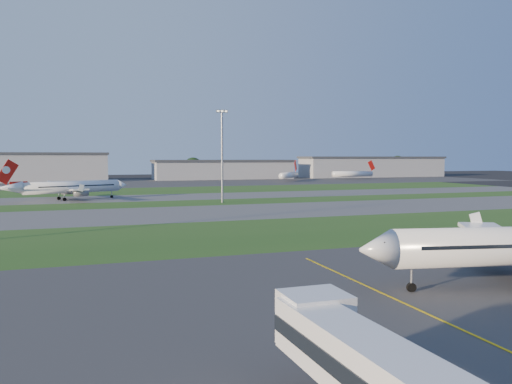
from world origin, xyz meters
name	(u,v)px	position (x,y,z in m)	size (l,w,h in m)	color
ground	(429,353)	(0.00, 0.00, 0.00)	(700.00, 700.00, 0.00)	black
apron_near	(429,353)	(0.00, 0.00, 0.01)	(300.00, 70.00, 0.01)	#333335
grass_strip_a	(222,235)	(0.00, 52.00, 0.01)	(300.00, 34.00, 0.01)	#27501A
taxiway_a	(185,214)	(0.00, 85.00, 0.01)	(300.00, 32.00, 0.01)	#515154
grass_strip_b	(167,204)	(0.00, 110.00, 0.01)	(300.00, 18.00, 0.01)	#27501A
taxiway_b	(157,198)	(0.00, 132.00, 0.01)	(300.00, 26.00, 0.01)	#515154
grass_strip_c	(145,191)	(0.00, 165.00, 0.01)	(300.00, 40.00, 0.01)	#27501A
apron_far	(131,183)	(0.00, 225.00, 0.01)	(400.00, 80.00, 0.01)	#333335
yellow_line	(490,344)	(5.00, 0.00, 0.00)	(0.25, 60.00, 0.02)	gold
airliner_taxiing	(71,187)	(-25.09, 131.24, 3.81)	(33.21, 28.13, 10.86)	white
mini_jet_near	(289,175)	(81.21, 218.48, 3.28)	(19.42, 23.26, 9.48)	white
mini_jet_far	(353,174)	(123.24, 224.87, 3.28)	(28.64, 5.14, 9.48)	white
light_mast_centre	(222,150)	(15.00, 108.00, 14.81)	(3.20, 0.70, 25.80)	gray
hangar_west	(37,167)	(-45.00, 255.00, 7.64)	(71.40, 23.00, 15.20)	#929499
hangar_east	(223,169)	(55.00, 255.00, 5.64)	(81.60, 23.00, 11.20)	#929499
hangar_far_east	(373,167)	(155.00, 255.00, 6.64)	(96.90, 23.00, 13.20)	#929499
tree_mid_west	(88,170)	(-20.00, 266.00, 5.84)	(9.90, 9.90, 10.80)	black
tree_mid_east	(193,167)	(40.00, 269.00, 6.81)	(11.55, 11.55, 12.60)	black
tree_east	(308,167)	(115.00, 267.00, 6.16)	(10.45, 10.45, 11.40)	black
tree_far_east	(398,165)	(185.00, 271.00, 7.46)	(12.65, 12.65, 13.80)	black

